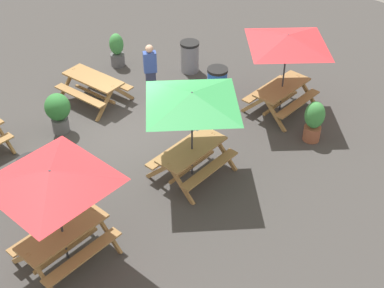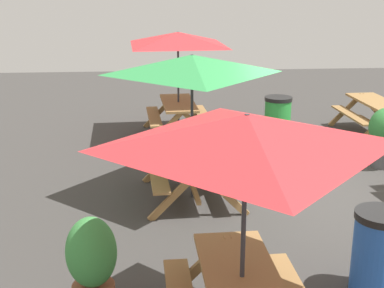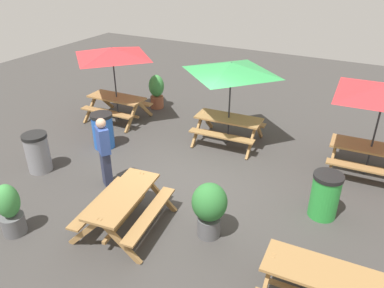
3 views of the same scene
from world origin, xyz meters
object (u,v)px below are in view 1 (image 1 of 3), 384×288
Objects in this scene: picnic_table_4 at (94,84)px; trash_bin_gray at (190,57)px; trash_bin_green at (33,177)px; potted_plant_1 at (117,50)px; potted_plant_0 at (314,120)px; trash_bin_blue at (217,84)px; picnic_table_0 at (192,104)px; picnic_table_2 at (287,46)px; potted_plant_2 at (58,111)px; picnic_table_1 at (52,184)px; person_standing at (150,70)px.

picnic_table_4 is 1.99× the size of trash_bin_gray.
potted_plant_1 is (5.14, 3.31, 0.06)m from trash_bin_green.
picnic_table_4 is 1.71× the size of potted_plant_0.
trash_bin_blue is at bearing 94.62° from potted_plant_0.
potted_plant_0 is at bearing -94.29° from trash_bin_gray.
picnic_table_2 is at bearing -0.54° from picnic_table_0.
picnic_table_2 is 3.68m from trash_bin_gray.
trash_bin_gray is (0.61, 1.69, 0.00)m from trash_bin_blue.
trash_bin_gray is at bearing -2.23° from potted_plant_2.
picnic_table_1 is 2.49× the size of potted_plant_2.
trash_bin_blue is 0.86× the size of potted_plant_2.
picnic_table_0 is at bearing 158.18° from potted_plant_0.
trash_bin_gray is at bearing 91.87° from picnic_table_2.
picnic_table_1 is 1.69× the size of person_standing.
picnic_table_2 reaches higher than potted_plant_2.
potted_plant_0 is (-0.36, -4.79, 0.12)m from trash_bin_gray.
potted_plant_0 reaches higher than trash_bin_blue.
picnic_table_1 is 2.66m from trash_bin_green.
picnic_table_2 is at bearing 158.70° from person_standing.
person_standing reaches higher than potted_plant_2.
trash_bin_blue is (-0.80, 1.66, -1.49)m from picnic_table_2.
picnic_table_1 is at bearing 179.91° from picnic_table_2.
picnic_table_4 is 1.72× the size of potted_plant_2.
potted_plant_1 is (5.77, 5.41, -1.44)m from picnic_table_1.
picnic_table_1 is 8.09m from trash_bin_gray.
potted_plant_2 is at bearing 142.59° from picnic_table_2.
picnic_table_0 reaches higher than potted_plant_2.
trash_bin_green is at bearing -138.13° from potted_plant_2.
picnic_table_2 is at bearing -16.05° from trash_bin_green.
potted_plant_2 is (-4.69, 0.18, 0.16)m from trash_bin_gray.
potted_plant_2 is 0.68× the size of person_standing.
potted_plant_0 is 4.76m from person_standing.
picnic_table_2 is 5.64m from potted_plant_1.
picnic_table_1 is 6.01m from picnic_table_4.
picnic_table_0 is at bearing -72.37° from potted_plant_2.
potted_plant_1 is (-1.35, 1.88, 0.06)m from trash_bin_gray.
person_standing reaches higher than potted_plant_0.
trash_bin_blue is at bearing -2.54° from trash_bin_green.
person_standing is at bearing -135.72° from picnic_table_4.
trash_bin_gray is (3.51, 3.52, -1.49)m from picnic_table_0.
person_standing reaches higher than trash_bin_gray.
trash_bin_gray is (6.49, 1.43, 0.00)m from trash_bin_green.
potted_plant_0 is (3.15, -1.26, -1.38)m from picnic_table_0.
person_standing is (1.64, 3.24, -1.10)m from picnic_table_0.
trash_bin_blue is at bearing -24.70° from potted_plant_2.
potted_plant_2 is at bearing 155.30° from trash_bin_blue.
trash_bin_blue is 0.59× the size of person_standing.
picnic_table_0 is 3.74m from trash_bin_blue.
potted_plant_1 reaches higher than picnic_table_4.
potted_plant_0 is 6.74m from potted_plant_1.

